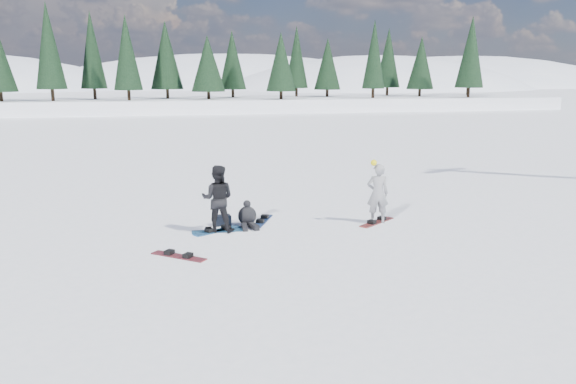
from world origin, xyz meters
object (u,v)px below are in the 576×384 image
Objects in this scene: snowboard_loose_b at (179,256)px; gear_bag at (223,220)px; snowboarder_woman at (378,193)px; seated_rider at (247,216)px; snowboard_loose_c at (217,231)px; snowboarder_man at (218,199)px; snowboard_loose_a at (263,221)px.

gear_bag is at bearing 102.32° from snowboard_loose_b.
snowboarder_woman is 2.10× the size of seated_rider.
snowboard_loose_c is 1.00× the size of snowboard_loose_b.
snowboarder_man is at bearing -78.26° from snowboard_loose_c.
seated_rider is 3.23m from snowboard_loose_b.
snowboarder_man is 1.89m from snowboard_loose_a.
snowboarder_woman is at bearing 57.66° from snowboard_loose_b.
snowboard_loose_a is (-3.33, 0.90, -0.89)m from snowboarder_woman.
snowboard_loose_b is (-1.17, -2.06, -0.94)m from snowboarder_man.
snowboard_loose_c is at bearing -162.70° from seated_rider.
gear_bag is 0.30× the size of snowboard_loose_a.
snowboarder_man is 1.27× the size of snowboard_loose_c.
snowboard_loose_b is at bearing 75.82° from snowboarder_man.
snowboarder_woman is 4.75m from snowboarder_man.
snowboarder_woman is 1.02× the size of snowboarder_man.
gear_bag is (-4.55, 0.72, -0.76)m from snowboarder_woman.
snowboarder_woman reaches higher than gear_bag.
snowboard_loose_a is (1.22, 0.18, -0.14)m from gear_bag.
snowboard_loose_c is (-0.92, -0.38, -0.28)m from seated_rider.
snowboarder_woman is 1.29× the size of snowboard_loose_a.
gear_bag is (0.19, 0.66, -0.80)m from snowboarder_man.
seated_rider is 0.76m from gear_bag.
snowboard_loose_b is (-1.15, -2.09, 0.00)m from snowboard_loose_c.
snowboard_loose_a is 3.89m from snowboard_loose_b.
snowboarder_woman is at bearing -12.16° from seated_rider.
gear_bag is 0.68m from snowboard_loose_c.
seated_rider is at bearing -19.59° from gear_bag.
seated_rider is 0.73m from snowboard_loose_a.
gear_bag is 1.24m from snowboard_loose_a.
seated_rider is at bearing -139.92° from snowboarder_man.
seated_rider is at bearing -7.16° from snowboard_loose_c.
snowboard_loose_c is (-0.03, 0.03, -0.94)m from snowboarder_man.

